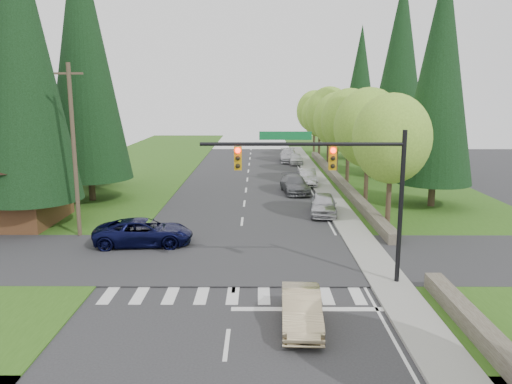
{
  "coord_description": "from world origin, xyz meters",
  "views": [
    {
      "loc": [
        1.04,
        -16.44,
        8.26
      ],
      "look_at": [
        0.94,
        11.36,
        2.8
      ],
      "focal_mm": 35.0,
      "sensor_mm": 36.0,
      "label": 1
    }
  ],
  "objects_px": {
    "suv_navy": "(144,232)",
    "parked_car_a": "(323,204)",
    "sedan_champagne": "(301,309)",
    "parked_car_c": "(307,177)",
    "parked_car_b": "(295,184)",
    "parked_car_d": "(296,159)",
    "parked_car_e": "(289,156)"
  },
  "relations": [
    {
      "from": "suv_navy",
      "to": "parked_car_d",
      "type": "bearing_deg",
      "value": -22.93
    },
    {
      "from": "suv_navy",
      "to": "parked_car_a",
      "type": "relative_size",
      "value": 1.22
    },
    {
      "from": "sedan_champagne",
      "to": "parked_car_a",
      "type": "height_order",
      "value": "parked_car_a"
    },
    {
      "from": "parked_car_b",
      "to": "suv_navy",
      "type": "bearing_deg",
      "value": -128.25
    },
    {
      "from": "sedan_champagne",
      "to": "suv_navy",
      "type": "relative_size",
      "value": 0.74
    },
    {
      "from": "parked_car_b",
      "to": "parked_car_d",
      "type": "height_order",
      "value": "parked_car_b"
    },
    {
      "from": "parked_car_d",
      "to": "parked_car_e",
      "type": "distance_m",
      "value": 2.35
    },
    {
      "from": "sedan_champagne",
      "to": "parked_car_e",
      "type": "relative_size",
      "value": 0.76
    },
    {
      "from": "suv_navy",
      "to": "sedan_champagne",
      "type": "bearing_deg",
      "value": -145.8
    },
    {
      "from": "parked_car_d",
      "to": "suv_navy",
      "type": "bearing_deg",
      "value": -107.69
    },
    {
      "from": "sedan_champagne",
      "to": "parked_car_a",
      "type": "distance_m",
      "value": 17.28
    },
    {
      "from": "parked_car_c",
      "to": "parked_car_d",
      "type": "height_order",
      "value": "parked_car_c"
    },
    {
      "from": "parked_car_b",
      "to": "parked_car_d",
      "type": "xyz_separation_m",
      "value": [
        1.4,
        17.64,
        -0.07
      ]
    },
    {
      "from": "sedan_champagne",
      "to": "parked_car_b",
      "type": "relative_size",
      "value": 0.8
    },
    {
      "from": "suv_navy",
      "to": "parked_car_d",
      "type": "xyz_separation_m",
      "value": [
        10.88,
        32.7,
        -0.09
      ]
    },
    {
      "from": "parked_car_a",
      "to": "suv_navy",
      "type": "bearing_deg",
      "value": -140.91
    },
    {
      "from": "parked_car_a",
      "to": "parked_car_e",
      "type": "bearing_deg",
      "value": 97.23
    },
    {
      "from": "parked_car_a",
      "to": "parked_car_c",
      "type": "bearing_deg",
      "value": 95.72
    },
    {
      "from": "sedan_champagne",
      "to": "parked_car_b",
      "type": "xyz_separation_m",
      "value": [
        1.59,
        24.92,
        0.07
      ]
    },
    {
      "from": "suv_navy",
      "to": "parked_car_d",
      "type": "height_order",
      "value": "suv_navy"
    },
    {
      "from": "parked_car_a",
      "to": "parked_car_b",
      "type": "height_order",
      "value": "parked_car_a"
    },
    {
      "from": "sedan_champagne",
      "to": "suv_navy",
      "type": "xyz_separation_m",
      "value": [
        -7.9,
        9.85,
        0.09
      ]
    },
    {
      "from": "parked_car_a",
      "to": "parked_car_c",
      "type": "distance_m",
      "value": 11.62
    },
    {
      "from": "suv_navy",
      "to": "parked_car_a",
      "type": "height_order",
      "value": "parked_car_a"
    },
    {
      "from": "sedan_champagne",
      "to": "parked_car_e",
      "type": "bearing_deg",
      "value": 89.31
    },
    {
      "from": "suv_navy",
      "to": "parked_car_d",
      "type": "relative_size",
      "value": 1.39
    },
    {
      "from": "parked_car_b",
      "to": "parked_car_c",
      "type": "distance_m",
      "value": 3.98
    },
    {
      "from": "parked_car_b",
      "to": "parked_car_c",
      "type": "bearing_deg",
      "value": 63.33
    },
    {
      "from": "sedan_champagne",
      "to": "parked_car_c",
      "type": "relative_size",
      "value": 0.91
    },
    {
      "from": "parked_car_a",
      "to": "parked_car_c",
      "type": "relative_size",
      "value": 1.01
    },
    {
      "from": "parked_car_a",
      "to": "parked_car_e",
      "type": "height_order",
      "value": "parked_car_e"
    },
    {
      "from": "parked_car_d",
      "to": "sedan_champagne",
      "type": "bearing_deg",
      "value": -93.29
    }
  ]
}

